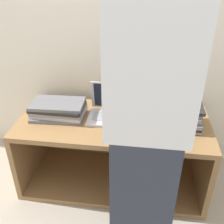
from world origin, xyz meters
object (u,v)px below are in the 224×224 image
Objects in this scene: laptop_open at (115,111)px; person at (147,129)px; laptop_stack_left at (58,109)px; laptop_stack_right at (172,114)px.

laptop_open is 0.63m from person.
laptop_open is 0.40m from laptop_stack_left.
laptop_stack_right is 0.57m from person.
person is (0.63, -0.50, 0.22)m from laptop_stack_left.
person is at bearing -38.76° from laptop_stack_left.
laptop_open reaches higher than laptop_stack_right.
laptop_open is at bearing 112.55° from person.
laptop_stack_left is at bearing -174.06° from laptop_open.
laptop_stack_right reaches higher than laptop_stack_left.
laptop_stack_right is at bearing -0.02° from laptop_stack_left.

